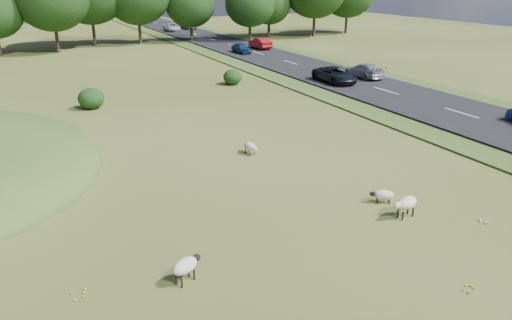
{
  "coord_description": "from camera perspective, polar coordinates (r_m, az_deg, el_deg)",
  "views": [
    {
      "loc": [
        -7.83,
        -16.06,
        9.28
      ],
      "look_at": [
        2.0,
        4.0,
        1.0
      ],
      "focal_mm": 35.0,
      "sensor_mm": 36.0,
      "label": 1
    }
  ],
  "objects": [
    {
      "name": "sheep_4",
      "position": [
        21.11,
        16.76,
        -4.74
      ],
      "size": [
        1.31,
        0.7,
        0.92
      ],
      "rotation": [
        0.0,
        0.0,
        3.28
      ],
      "color": "beige",
      "rests_on": "ground"
    },
    {
      "name": "car_6",
      "position": [
        67.01,
        0.45,
        13.21
      ],
      "size": [
        1.5,
        4.31,
        1.42
      ],
      "primitive_type": "imported",
      "rotation": [
        0.0,
        0.0,
        3.14
      ],
      "color": "maroon",
      "rests_on": "road"
    },
    {
      "name": "sheep_1",
      "position": [
        16.4,
        -8.05,
        -11.87
      ],
      "size": [
        1.22,
        0.9,
        0.86
      ],
      "rotation": [
        0.0,
        0.0,
        0.47
      ],
      "color": "beige",
      "rests_on": "ground"
    },
    {
      "name": "sheep_2",
      "position": [
        27.45,
        -0.68,
        1.51
      ],
      "size": [
        0.63,
        1.18,
        0.66
      ],
      "rotation": [
        0.0,
        0.0,
        4.85
      ],
      "color": "beige",
      "rests_on": "ground"
    },
    {
      "name": "sheep_0",
      "position": [
        22.29,
        14.31,
        -3.88
      ],
      "size": [
        1.05,
        0.82,
        0.59
      ],
      "rotation": [
        0.0,
        0.0,
        2.61
      ],
      "color": "beige",
      "rests_on": "ground"
    },
    {
      "name": "road",
      "position": [
        54.59,
        5.04,
        10.61
      ],
      "size": [
        8.0,
        150.0,
        0.25
      ],
      "primitive_type": "cube",
      "color": "black",
      "rests_on": "ground"
    },
    {
      "name": "car_1",
      "position": [
        90.12,
        -9.6,
        14.73
      ],
      "size": [
        2.12,
        4.61,
        1.28
      ],
      "primitive_type": "imported",
      "color": "silver",
      "rests_on": "road"
    },
    {
      "name": "ground",
      "position": [
        38.05,
        -13.5,
        5.66
      ],
      "size": [
        160.0,
        160.0,
        0.0
      ],
      "primitive_type": "plane",
      "color": "#405119",
      "rests_on": "ground"
    },
    {
      "name": "shrubs",
      "position": [
        41.66,
        -19.32,
        7.35
      ],
      "size": [
        28.4,
        8.04,
        1.55
      ],
      "color": "black",
      "rests_on": "ground"
    },
    {
      "name": "car_3",
      "position": [
        63.19,
        -1.68,
        12.68
      ],
      "size": [
        1.45,
        3.59,
        1.22
      ],
      "primitive_type": "imported",
      "color": "navy",
      "rests_on": "road"
    },
    {
      "name": "car_7",
      "position": [
        45.82,
        9.0,
        9.58
      ],
      "size": [
        2.23,
        4.83,
        1.34
      ],
      "primitive_type": "imported",
      "color": "black",
      "rests_on": "road"
    },
    {
      "name": "car_2",
      "position": [
        93.61,
        -7.76,
        15.08
      ],
      "size": [
        2.05,
        5.04,
        1.46
      ],
      "primitive_type": "imported",
      "rotation": [
        0.0,
        0.0,
        3.14
      ],
      "color": "#A7A9AF",
      "rests_on": "road"
    },
    {
      "name": "car_0",
      "position": [
        48.62,
        12.26,
        9.97
      ],
      "size": [
        1.84,
        4.52,
        1.31
      ],
      "primitive_type": "imported",
      "rotation": [
        0.0,
        0.0,
        3.14
      ],
      "color": "#999BA0",
      "rests_on": "road"
    }
  ]
}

